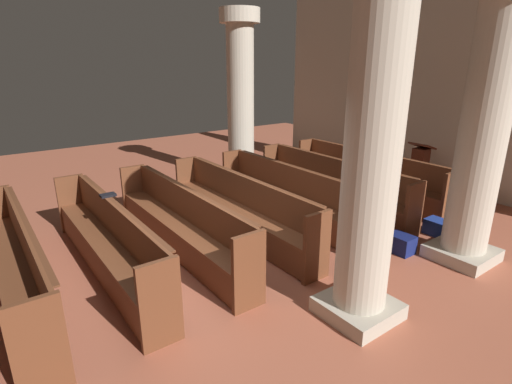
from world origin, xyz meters
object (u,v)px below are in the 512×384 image
object	(u,v)px
pew_row_1	(331,183)
pillar_aisle_side	(485,123)
pew_row_3	(240,205)
pillar_far_side	(241,96)
pew_row_5	(107,238)
pew_row_6	(15,261)
hymn_book	(108,195)
pillar_aisle_rear	(373,143)
kneeler_box_navy	(401,244)
pew_row_2	(289,193)
lectern	(419,171)
pew_row_0	(367,174)
kneeler_box_blue	(438,227)
pew_row_4	(180,220)

from	to	relation	value
pew_row_1	pillar_aisle_side	size ratio (longest dim) A/B	0.96
pew_row_3	pillar_far_side	size ratio (longest dim) A/B	0.96
pew_row_5	pew_row_6	bearing A→B (deg)	-90.00
pew_row_6	hymn_book	world-z (taller)	hymn_book
pillar_aisle_rear	kneeler_box_navy	world-z (taller)	pillar_aisle_rear
pew_row_1	pew_row_3	distance (m)	2.12
pew_row_2	lectern	size ratio (longest dim) A/B	3.38
pillar_aisle_side	pew_row_6	bearing A→B (deg)	-116.37
pew_row_0	hymn_book	bearing A→B (deg)	-94.27
pew_row_2	lectern	bearing A→B (deg)	83.11
pew_row_0	pew_row_1	xyz separation A→B (m)	(0.00, -1.06, 0.00)
pew_row_3	pew_row_2	bearing A→B (deg)	90.00
pew_row_0	kneeler_box_blue	size ratio (longest dim) A/B	9.24
pew_row_1	pew_row_2	xyz separation A→B (m)	(0.00, -1.06, 0.00)
pillar_aisle_rear	kneeler_box_navy	bearing A→B (deg)	110.39
pew_row_3	pillar_aisle_side	xyz separation A→B (m)	(2.62, 2.11, 1.47)
pew_row_4	pillar_aisle_side	xyz separation A→B (m)	(2.62, 3.17, 1.47)
kneeler_box_navy	pew_row_2	bearing A→B (deg)	-165.64
hymn_book	kneeler_box_blue	xyz separation A→B (m)	(2.35, 4.56, -0.84)
pillar_aisle_side	pew_row_1	bearing A→B (deg)	179.66
pew_row_1	pew_row_5	distance (m)	4.25
kneeler_box_blue	pew_row_1	bearing A→B (deg)	-165.80
pew_row_1	pew_row_2	bearing A→B (deg)	-90.00
pew_row_5	lectern	world-z (taller)	lectern
pillar_aisle_side	pillar_aisle_rear	bearing A→B (deg)	-90.00
hymn_book	pillar_far_side	bearing A→B (deg)	120.43
kneeler_box_navy	pew_row_0	bearing A→B (deg)	140.73
pew_row_2	hymn_book	distance (m)	3.06
pew_row_4	hymn_book	bearing A→B (deg)	-113.54
pew_row_5	pew_row_2	bearing A→B (deg)	90.00
pew_row_1	lectern	bearing A→B (deg)	80.01
pillar_aisle_side	hymn_book	distance (m)	5.14
hymn_book	kneeler_box_navy	bearing A→B (deg)	56.07
pew_row_4	pillar_aisle_side	distance (m)	4.37
pew_row_4	hymn_book	distance (m)	1.06
pew_row_0	pew_row_3	distance (m)	3.19
pew_row_3	pew_row_6	world-z (taller)	same
pew_row_0	kneeler_box_navy	size ratio (longest dim) A/B	9.91
pew_row_4	kneeler_box_navy	size ratio (longest dim) A/B	9.91
pew_row_1	kneeler_box_navy	world-z (taller)	pew_row_1
pew_row_0	kneeler_box_navy	world-z (taller)	pew_row_0
pew_row_6	pillar_aisle_side	bearing A→B (deg)	63.63
pillar_far_side	hymn_book	size ratio (longest dim) A/B	18.59
pew_row_1	pillar_aisle_rear	bearing A→B (deg)	-41.16
pew_row_5	kneeler_box_blue	xyz separation A→B (m)	(1.96, 4.74, -0.38)
pew_row_1	pew_row_3	world-z (taller)	same
hymn_book	pillar_aisle_rear	bearing A→B (deg)	30.50
pew_row_0	lectern	world-z (taller)	lectern
pew_row_4	pew_row_5	size ratio (longest dim) A/B	1.00
pillar_aisle_side	pillar_aisle_rear	size ratio (longest dim) A/B	1.00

